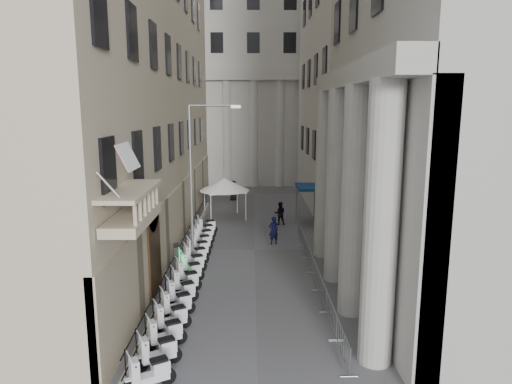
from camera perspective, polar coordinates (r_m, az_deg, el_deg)
far_building at (r=57.40m, az=-0.35°, el=16.51°), size 22.00×10.00×30.00m
iron_fence at (r=28.86m, az=-8.80°, el=-7.85°), size 0.30×28.00×1.40m
blue_awning at (r=36.49m, az=6.32°, el=-3.87°), size 1.60×3.00×3.00m
flag at (r=17.18m, az=-14.36°, el=-21.61°), size 1.00×1.40×8.20m
scooter_1 at (r=17.64m, az=-12.02°, el=-20.57°), size 1.50×1.15×1.50m
scooter_2 at (r=18.76m, az=-11.19°, el=-18.52°), size 1.50×1.15×1.50m
scooter_3 at (r=19.90m, az=-10.46°, el=-16.69°), size 1.50×1.15×1.50m
scooter_4 at (r=21.07m, az=-9.83°, el=-15.06°), size 1.50×1.15×1.50m
scooter_5 at (r=22.25m, az=-9.28°, el=-13.60°), size 1.50×1.15×1.50m
scooter_6 at (r=23.45m, az=-8.78°, el=-12.29°), size 1.50×1.15×1.50m
scooter_7 at (r=24.66m, az=-8.34°, el=-11.10°), size 1.50×1.15×1.50m
scooter_8 at (r=25.88m, az=-7.94°, el=-10.03°), size 1.50×1.15×1.50m
scooter_9 at (r=27.11m, az=-7.58°, el=-9.05°), size 1.50×1.15×1.50m
scooter_10 at (r=28.35m, az=-7.25°, el=-8.16°), size 1.50×1.15×1.50m
scooter_11 at (r=29.59m, az=-6.96°, el=-7.34°), size 1.50×1.15×1.50m
scooter_12 at (r=30.84m, az=-6.68°, el=-6.59°), size 1.50×1.15×1.50m
scooter_13 at (r=32.10m, az=-6.43°, el=-5.89°), size 1.50×1.15×1.50m
scooter_14 at (r=33.36m, az=-6.20°, el=-5.25°), size 1.50×1.15×1.50m
barrier_0 at (r=18.05m, az=10.75°, el=-19.75°), size 0.60×2.40×1.10m
barrier_1 at (r=20.21m, az=9.33°, el=-16.21°), size 0.60×2.40×1.10m
barrier_2 at (r=22.44m, az=8.23°, el=-13.36°), size 0.60×2.40×1.10m
barrier_3 at (r=24.72m, az=7.35°, el=-11.02°), size 0.60×2.40×1.10m
barrier_4 at (r=27.04m, az=6.63°, el=-9.08°), size 0.60×2.40×1.10m
barrier_5 at (r=29.39m, az=6.03°, el=-7.45°), size 0.60×2.40×1.10m
barrier_6 at (r=31.76m, az=5.52°, el=-6.05°), size 0.60×2.40×1.10m
security_tent at (r=37.21m, az=-3.31°, el=0.83°), size 4.09×4.09×3.32m
street_lamp at (r=26.53m, az=-7.32°, el=2.87°), size 2.99×0.57×9.20m
info_kiosk at (r=24.96m, az=-9.88°, el=-8.58°), size 0.43×0.91×1.86m
pedestrian_a at (r=30.59m, az=2.21°, el=-4.82°), size 0.80×0.66×1.89m
pedestrian_b at (r=35.64m, az=2.99°, el=-2.67°), size 0.89×0.69×1.81m
pedestrian_c at (r=45.04m, az=-2.83°, el=0.22°), size 1.13×1.08×1.95m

